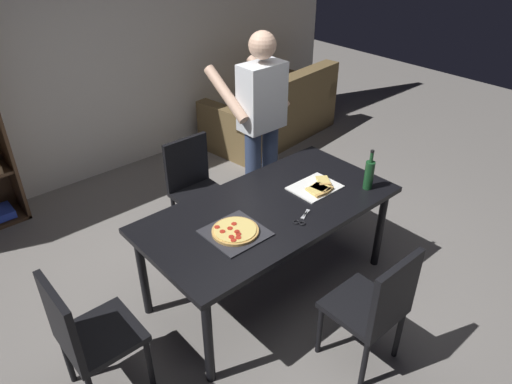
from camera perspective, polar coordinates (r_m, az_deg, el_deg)
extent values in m
plane|color=gray|center=(3.78, 1.53, -11.27)|extent=(12.00, 12.00, 0.00)
cube|color=silver|center=(5.12, -19.24, 16.81)|extent=(6.40, 0.10, 2.80)
cube|color=black|center=(3.33, 1.71, -2.05)|extent=(1.86, 0.93, 0.04)
cylinder|color=black|center=(2.95, -5.83, -17.47)|extent=(0.06, 0.06, 0.71)
cylinder|color=black|center=(3.89, 14.80, -4.35)|extent=(0.06, 0.06, 0.71)
cylinder|color=black|center=(3.43, -13.55, -9.73)|extent=(0.06, 0.06, 0.71)
cylinder|color=black|center=(4.27, 6.50, 0.14)|extent=(0.06, 0.06, 0.71)
cube|color=black|center=(3.09, 12.87, -13.42)|extent=(0.42, 0.42, 0.04)
cube|color=black|center=(2.85, 16.53, -11.81)|extent=(0.42, 0.04, 0.45)
cylinder|color=black|center=(3.42, 11.87, -13.07)|extent=(0.04, 0.04, 0.41)
cylinder|color=black|center=(3.22, 7.73, -16.23)|extent=(0.04, 0.04, 0.41)
cylinder|color=black|center=(3.30, 16.93, -16.13)|extent=(0.04, 0.04, 0.41)
cylinder|color=black|center=(3.09, 12.98, -19.73)|extent=(0.04, 0.04, 0.41)
cube|color=black|center=(4.06, -6.67, -0.43)|extent=(0.42, 0.42, 0.04)
cube|color=black|center=(4.08, -8.43, 3.55)|extent=(0.42, 0.04, 0.45)
cylinder|color=black|center=(3.98, -7.07, -5.13)|extent=(0.04, 0.04, 0.41)
cylinder|color=black|center=(4.15, -3.01, -3.19)|extent=(0.04, 0.04, 0.41)
cylinder|color=black|center=(4.23, -9.88, -2.89)|extent=(0.04, 0.04, 0.41)
cylinder|color=black|center=(4.39, -5.95, -1.15)|extent=(0.04, 0.04, 0.41)
cube|color=black|center=(3.00, -18.21, -16.19)|extent=(0.42, 0.42, 0.04)
cube|color=black|center=(2.80, -22.64, -14.37)|extent=(0.04, 0.42, 0.45)
cylinder|color=black|center=(3.09, -12.82, -19.58)|extent=(0.04, 0.04, 0.41)
cylinder|color=black|center=(3.32, -16.05, -15.62)|extent=(0.04, 0.04, 0.41)
cylinder|color=black|center=(3.26, -21.92, -18.23)|extent=(0.04, 0.04, 0.41)
cube|color=brown|center=(6.05, 1.68, 8.61)|extent=(1.80, 1.06, 0.40)
cube|color=brown|center=(5.70, 4.31, 11.66)|extent=(1.71, 0.42, 0.45)
cube|color=brown|center=(6.51, 6.18, 13.00)|extent=(0.27, 0.86, 0.20)
cube|color=brown|center=(5.40, -3.57, 9.10)|extent=(0.27, 0.86, 0.20)
cylinder|color=#38476B|center=(4.29, 1.66, 2.38)|extent=(0.14, 0.14, 0.95)
cylinder|color=#38476B|center=(4.17, -0.36, 1.49)|extent=(0.14, 0.14, 0.95)
cube|color=white|center=(3.91, 0.74, 11.51)|extent=(0.38, 0.22, 0.55)
sphere|color=#E0B293|center=(3.79, 0.78, 17.41)|extent=(0.22, 0.22, 0.22)
cylinder|color=#E0B293|center=(4.17, 1.46, 13.23)|extent=(0.09, 0.50, 0.39)
cylinder|color=#E0B293|center=(3.89, -3.64, 11.78)|extent=(0.09, 0.50, 0.39)
cube|color=#2D2D33|center=(3.05, -2.53, -4.97)|extent=(0.37, 0.37, 0.01)
cylinder|color=tan|center=(3.05, -2.53, -4.76)|extent=(0.31, 0.31, 0.02)
cylinder|color=#EACC6B|center=(3.04, -2.54, -4.58)|extent=(0.28, 0.28, 0.01)
cylinder|color=#B22819|center=(3.01, -2.32, -4.82)|extent=(0.04, 0.04, 0.00)
cylinder|color=#B22819|center=(2.94, -2.75, -5.85)|extent=(0.04, 0.04, 0.00)
cylinder|color=#B22819|center=(3.02, -4.10, -4.79)|extent=(0.04, 0.04, 0.00)
cylinder|color=#B22819|center=(3.04, -3.18, -4.41)|extent=(0.04, 0.04, 0.00)
cylinder|color=#B22819|center=(3.08, -2.69, -3.87)|extent=(0.04, 0.04, 0.00)
cylinder|color=#B22819|center=(2.96, -2.16, -5.53)|extent=(0.04, 0.04, 0.00)
cylinder|color=#B22819|center=(3.06, -4.75, -4.26)|extent=(0.04, 0.04, 0.00)
cylinder|color=#B22819|center=(2.99, -2.15, -5.12)|extent=(0.04, 0.04, 0.00)
cylinder|color=#B22819|center=(2.97, -3.01, -5.45)|extent=(0.04, 0.04, 0.00)
cube|color=white|center=(3.55, 7.15, 0.56)|extent=(0.36, 0.28, 0.01)
cube|color=#EACC6B|center=(3.53, 8.06, 0.52)|extent=(0.12, 0.16, 0.02)
cube|color=tan|center=(3.50, 8.92, 0.25)|extent=(0.09, 0.04, 0.02)
cube|color=#EACC6B|center=(3.61, 8.18, 1.32)|extent=(0.15, 0.17, 0.02)
cube|color=tan|center=(3.56, 8.41, 0.86)|extent=(0.09, 0.07, 0.02)
cube|color=#EACC6B|center=(3.47, 7.26, 0.07)|extent=(0.11, 0.15, 0.02)
cube|color=tan|center=(3.44, 7.90, -0.34)|extent=(0.09, 0.04, 0.02)
cube|color=#EACC6B|center=(3.52, 7.84, 0.45)|extent=(0.11, 0.15, 0.02)
cube|color=tan|center=(3.49, 8.64, 0.13)|extent=(0.09, 0.03, 0.02)
cylinder|color=#194723|center=(3.57, 13.55, 1.99)|extent=(0.07, 0.07, 0.22)
cylinder|color=#194723|center=(3.50, 13.86, 4.12)|extent=(0.03, 0.03, 0.08)
cylinder|color=black|center=(3.48, 13.96, 4.81)|extent=(0.03, 0.03, 0.02)
cube|color=silver|center=(3.24, 6.02, -2.68)|extent=(0.11, 0.07, 0.01)
cube|color=silver|center=(3.24, 6.02, -2.68)|extent=(0.12, 0.05, 0.01)
torus|color=black|center=(3.16, 4.98, -3.62)|extent=(0.06, 0.06, 0.01)
torus|color=black|center=(3.15, 5.66, -3.80)|extent=(0.06, 0.06, 0.01)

